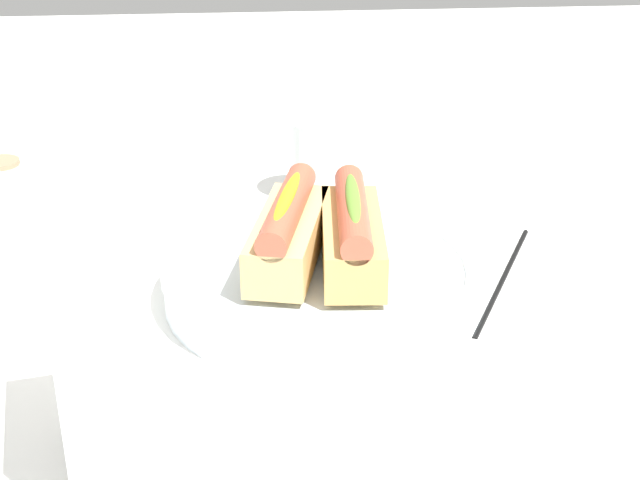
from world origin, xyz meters
The scene contains 8 objects.
ground_plane centered at (0.00, 0.00, 0.00)m, with size 2.40×2.40×0.00m, color white.
serving_bowl centered at (0.02, -0.01, 0.02)m, with size 0.27×0.27×0.04m.
hotdog_front centered at (0.02, -0.04, 0.06)m, with size 0.15×0.06×0.06m.
hotdog_back centered at (0.03, 0.01, 0.06)m, with size 0.16×0.08×0.06m.
water_glass centered at (0.24, -0.03, 0.04)m, with size 0.07×0.07×0.09m.
paper_towel_roll centered at (0.03, 0.24, 0.07)m, with size 0.11×0.11×0.13m.
napkin_box centered at (-0.20, 0.14, 0.07)m, with size 0.11×0.04×0.15m, color white.
chopstick_near centered at (0.04, -0.18, 0.00)m, with size 0.01×0.01×0.22m, color black.
Camera 1 is at (-0.69, 0.05, 0.40)m, focal length 52.47 mm.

